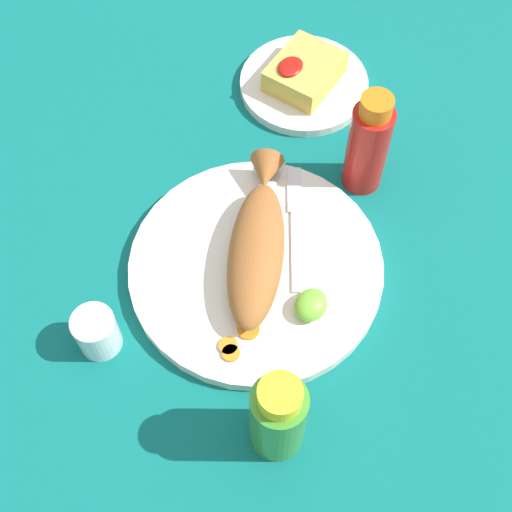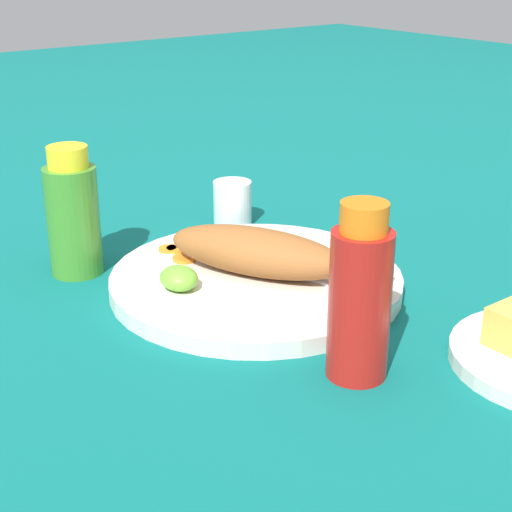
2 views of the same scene
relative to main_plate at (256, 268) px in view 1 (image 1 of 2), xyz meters
The scene contains 14 objects.
ground_plane 0.01m from the main_plate, ahead, with size 4.00×4.00×0.00m, color #0C605B.
main_plate is the anchor object (origin of this frame).
fried_fish 0.04m from the main_plate, 152.58° to the right, with size 0.24×0.16×0.05m.
fork_near 0.08m from the main_plate, 149.95° to the right, with size 0.18×0.06×0.00m.
fork_far 0.08m from the main_plate, behind, with size 0.16×0.11×0.00m.
carrot_slice_near 0.12m from the main_plate, 19.60° to the left, with size 0.02×0.02×0.00m, color orange.
carrot_slice_mid 0.11m from the main_plate, 17.00° to the left, with size 0.02×0.02×0.00m, color orange.
carrot_slice_far 0.09m from the main_plate, 27.62° to the left, with size 0.03×0.03×0.00m, color orange.
lime_wedge_main 0.09m from the main_plate, 79.69° to the left, with size 0.04×0.04×0.02m, color #6BB233.
hot_sauce_bottle_red 0.21m from the main_plate, 168.28° to the left, with size 0.05×0.05×0.16m.
hot_sauce_bottle_green 0.22m from the main_plate, 39.59° to the left, with size 0.06×0.06×0.15m.
salt_cup 0.21m from the main_plate, 29.01° to the right, with size 0.05×0.05×0.06m.
side_plate_fries 0.31m from the main_plate, 159.50° to the right, with size 0.19×0.19×0.01m, color silver.
fries_pile 0.31m from the main_plate, 159.39° to the right, with size 0.10×0.08×0.04m.
Camera 1 is at (0.35, 0.23, 0.78)m, focal length 50.00 mm.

